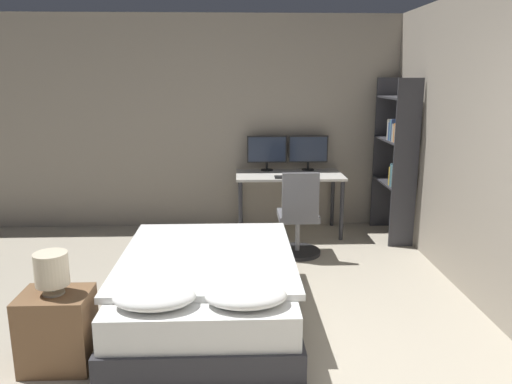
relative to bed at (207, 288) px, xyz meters
The scene contains 12 objects.
wall_back 2.91m from the bed, 80.95° to the left, with size 12.00×0.06×2.70m.
wall_side_right 2.59m from the bed, ahead, with size 0.06×12.00×2.70m.
bed is the anchor object (origin of this frame).
nightstand 1.18m from the bed, 145.77° to the right, with size 0.46×0.36×0.53m.
bedside_lamp 1.26m from the bed, 145.77° to the right, with size 0.22×0.22×0.29m.
desk 2.45m from the bed, 68.25° to the left, with size 1.32×0.69×0.76m.
monitor_left 2.68m from the bed, 75.79° to the left, with size 0.50×0.16×0.44m.
monitor_right 2.85m from the bed, 65.00° to the left, with size 0.50×0.16×0.44m.
keyboard 2.25m from the bed, 65.93° to the left, with size 0.40×0.13×0.02m.
computer_mouse 2.39m from the bed, 59.40° to the left, with size 0.07×0.05×0.04m.
office_chair 1.70m from the bed, 57.37° to the left, with size 0.52×0.52×0.96m.
bookshelf 3.05m from the bed, 42.93° to the left, with size 0.29×0.85×1.93m.
Camera 1 is at (-0.17, -2.40, 1.95)m, focal length 35.00 mm.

